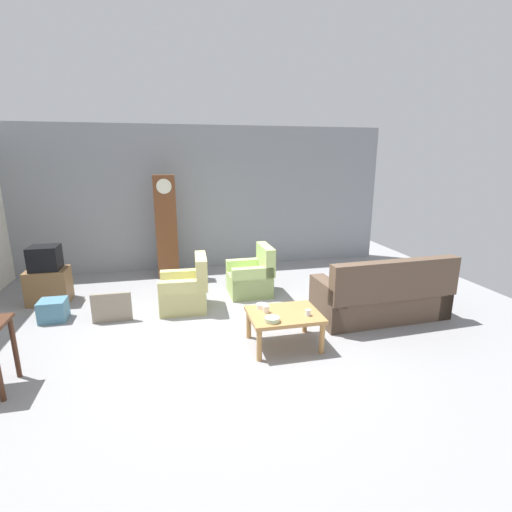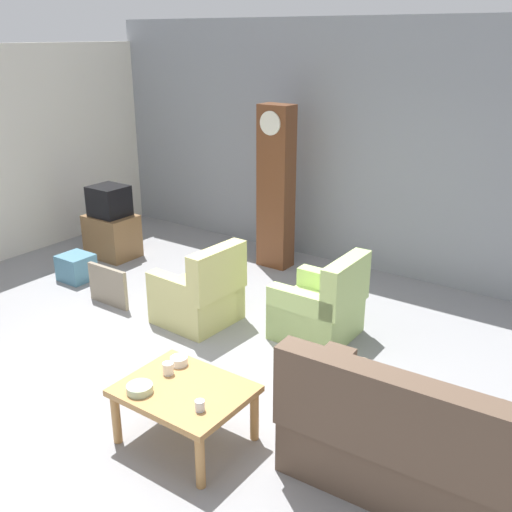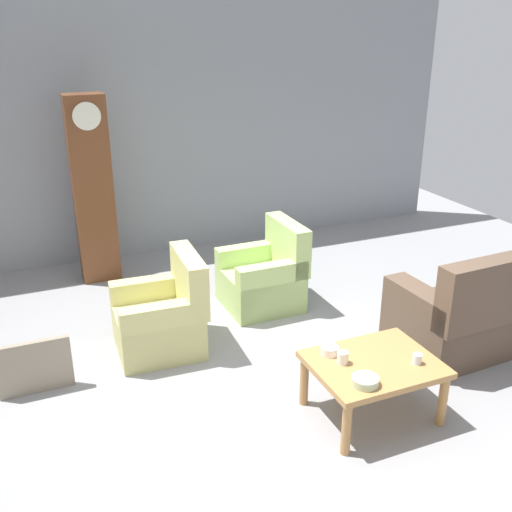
{
  "view_description": "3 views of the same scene",
  "coord_description": "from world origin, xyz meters",
  "px_view_note": "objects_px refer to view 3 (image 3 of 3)",
  "views": [
    {
      "loc": [
        -0.85,
        -5.17,
        2.52
      ],
      "look_at": [
        0.48,
        0.6,
        0.96
      ],
      "focal_mm": 26.56,
      "sensor_mm": 36.0,
      "label": 1
    },
    {
      "loc": [
        3.25,
        -3.44,
        2.99
      ],
      "look_at": [
        0.24,
        0.81,
        1.03
      ],
      "focal_mm": 41.4,
      "sensor_mm": 36.0,
      "label": 2
    },
    {
      "loc": [
        -1.76,
        -3.84,
        2.9
      ],
      "look_at": [
        0.25,
        0.87,
        0.84
      ],
      "focal_mm": 41.35,
      "sensor_mm": 36.0,
      "label": 3
    }
  ],
  "objects_px": {
    "cup_white_porcelain": "(343,358)",
    "bowl_shallow_green": "(365,381)",
    "couch_floral": "(501,306)",
    "armchair_olive_near": "(163,319)",
    "bowl_white_stacked": "(330,350)",
    "cup_blue_rimmed": "(417,359)",
    "grandfather_clock": "(93,190)",
    "coffee_table_wood": "(373,369)",
    "armchair_olive_far": "(264,279)",
    "framed_picture_leaning": "(35,367)"
  },
  "relations": [
    {
      "from": "cup_white_porcelain",
      "to": "bowl_shallow_green",
      "type": "height_order",
      "value": "cup_white_porcelain"
    },
    {
      "from": "couch_floral",
      "to": "cup_white_porcelain",
      "type": "height_order",
      "value": "couch_floral"
    },
    {
      "from": "armchair_olive_near",
      "to": "bowl_shallow_green",
      "type": "relative_size",
      "value": 4.63
    },
    {
      "from": "bowl_white_stacked",
      "to": "cup_blue_rimmed",
      "type": "bearing_deg",
      "value": -34.76
    },
    {
      "from": "cup_blue_rimmed",
      "to": "bowl_white_stacked",
      "type": "relative_size",
      "value": 0.57
    },
    {
      "from": "armchair_olive_near",
      "to": "grandfather_clock",
      "type": "bearing_deg",
      "value": 98.22
    },
    {
      "from": "grandfather_clock",
      "to": "cup_white_porcelain",
      "type": "bearing_deg",
      "value": -69.67
    },
    {
      "from": "armchair_olive_near",
      "to": "coffee_table_wood",
      "type": "height_order",
      "value": "armchair_olive_near"
    },
    {
      "from": "armchair_olive_far",
      "to": "cup_blue_rimmed",
      "type": "relative_size",
      "value": 11.48
    },
    {
      "from": "cup_white_porcelain",
      "to": "bowl_white_stacked",
      "type": "height_order",
      "value": "cup_white_porcelain"
    },
    {
      "from": "armchair_olive_near",
      "to": "cup_white_porcelain",
      "type": "relative_size",
      "value": 9.57
    },
    {
      "from": "coffee_table_wood",
      "to": "bowl_white_stacked",
      "type": "height_order",
      "value": "bowl_white_stacked"
    },
    {
      "from": "grandfather_clock",
      "to": "cup_blue_rimmed",
      "type": "bearing_deg",
      "value": -63.96
    },
    {
      "from": "framed_picture_leaning",
      "to": "bowl_white_stacked",
      "type": "relative_size",
      "value": 4.26
    },
    {
      "from": "grandfather_clock",
      "to": "bowl_white_stacked",
      "type": "distance_m",
      "value": 3.58
    },
    {
      "from": "armchair_olive_near",
      "to": "cup_white_porcelain",
      "type": "height_order",
      "value": "armchair_olive_near"
    },
    {
      "from": "armchair_olive_near",
      "to": "bowl_shallow_green",
      "type": "height_order",
      "value": "armchair_olive_near"
    },
    {
      "from": "couch_floral",
      "to": "cup_blue_rimmed",
      "type": "relative_size",
      "value": 26.67
    },
    {
      "from": "cup_blue_rimmed",
      "to": "coffee_table_wood",
      "type": "bearing_deg",
      "value": 152.54
    },
    {
      "from": "armchair_olive_far",
      "to": "cup_blue_rimmed",
      "type": "bearing_deg",
      "value": -82.96
    },
    {
      "from": "grandfather_clock",
      "to": "coffee_table_wood",
      "type": "bearing_deg",
      "value": -66.8
    },
    {
      "from": "cup_blue_rimmed",
      "to": "framed_picture_leaning",
      "type": "bearing_deg",
      "value": 150.99
    },
    {
      "from": "armchair_olive_far",
      "to": "cup_blue_rimmed",
      "type": "xyz_separation_m",
      "value": [
        0.28,
        -2.24,
        0.21
      ]
    },
    {
      "from": "couch_floral",
      "to": "cup_white_porcelain",
      "type": "bearing_deg",
      "value": -167.82
    },
    {
      "from": "coffee_table_wood",
      "to": "grandfather_clock",
      "type": "height_order",
      "value": "grandfather_clock"
    },
    {
      "from": "armchair_olive_far",
      "to": "framed_picture_leaning",
      "type": "xyz_separation_m",
      "value": [
        -2.41,
        -0.75,
        -0.07
      ]
    },
    {
      "from": "armchair_olive_near",
      "to": "grandfather_clock",
      "type": "height_order",
      "value": "grandfather_clock"
    },
    {
      "from": "armchair_olive_near",
      "to": "cup_white_porcelain",
      "type": "bearing_deg",
      "value": -57.05
    },
    {
      "from": "cup_blue_rimmed",
      "to": "bowl_white_stacked",
      "type": "distance_m",
      "value": 0.66
    },
    {
      "from": "armchair_olive_near",
      "to": "bowl_white_stacked",
      "type": "relative_size",
      "value": 6.53
    },
    {
      "from": "armchair_olive_near",
      "to": "cup_white_porcelain",
      "type": "distance_m",
      "value": 1.86
    },
    {
      "from": "framed_picture_leaning",
      "to": "cup_blue_rimmed",
      "type": "bearing_deg",
      "value": -29.01
    },
    {
      "from": "bowl_white_stacked",
      "to": "couch_floral",
      "type": "bearing_deg",
      "value": 7.9
    },
    {
      "from": "grandfather_clock",
      "to": "cup_blue_rimmed",
      "type": "xyz_separation_m",
      "value": [
        1.8,
        -3.68,
        -0.57
      ]
    },
    {
      "from": "coffee_table_wood",
      "to": "cup_blue_rimmed",
      "type": "xyz_separation_m",
      "value": [
        0.28,
        -0.15,
        0.11
      ]
    },
    {
      "from": "armchair_olive_far",
      "to": "framed_picture_leaning",
      "type": "relative_size",
      "value": 1.53
    },
    {
      "from": "bowl_white_stacked",
      "to": "bowl_shallow_green",
      "type": "bearing_deg",
      "value": -86.66
    },
    {
      "from": "bowl_shallow_green",
      "to": "armchair_olive_far",
      "type": "bearing_deg",
      "value": 84.1
    },
    {
      "from": "framed_picture_leaning",
      "to": "armchair_olive_near",
      "type": "bearing_deg",
      "value": 13.79
    },
    {
      "from": "armchair_olive_near",
      "to": "grandfather_clock",
      "type": "xyz_separation_m",
      "value": [
        -0.28,
        1.9,
        0.78
      ]
    },
    {
      "from": "armchair_olive_near",
      "to": "armchair_olive_far",
      "type": "relative_size",
      "value": 1.0
    },
    {
      "from": "armchair_olive_far",
      "to": "bowl_shallow_green",
      "type": "bearing_deg",
      "value": -95.9
    },
    {
      "from": "coffee_table_wood",
      "to": "bowl_white_stacked",
      "type": "distance_m",
      "value": 0.36
    },
    {
      "from": "bowl_white_stacked",
      "to": "framed_picture_leaning",
      "type": "bearing_deg",
      "value": 152.56
    },
    {
      "from": "armchair_olive_near",
      "to": "cup_blue_rimmed",
      "type": "xyz_separation_m",
      "value": [
        1.52,
        -1.77,
        0.21
      ]
    },
    {
      "from": "armchair_olive_far",
      "to": "coffee_table_wood",
      "type": "relative_size",
      "value": 0.96
    },
    {
      "from": "framed_picture_leaning",
      "to": "cup_blue_rimmed",
      "type": "distance_m",
      "value": 3.08
    },
    {
      "from": "bowl_shallow_green",
      "to": "coffee_table_wood",
      "type": "bearing_deg",
      "value": 44.82
    },
    {
      "from": "bowl_white_stacked",
      "to": "armchair_olive_near",
      "type": "bearing_deg",
      "value": 125.0
    },
    {
      "from": "cup_blue_rimmed",
      "to": "armchair_olive_far",
      "type": "bearing_deg",
      "value": 97.04
    }
  ]
}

